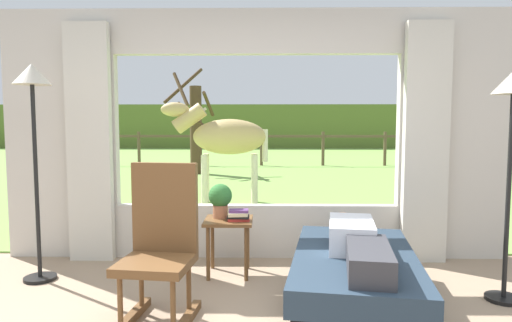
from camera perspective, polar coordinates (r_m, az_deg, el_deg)
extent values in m
cube|color=beige|center=(5.09, -23.37, 3.00)|extent=(1.15, 0.12, 2.55)
cube|color=beige|center=(5.04, 23.84, 2.96)|extent=(1.15, 0.12, 2.55)
cube|color=beige|center=(4.78, 0.09, -8.83)|extent=(2.90, 0.12, 0.55)
cube|color=beige|center=(4.73, 0.10, 16.07)|extent=(2.90, 0.12, 0.45)
cube|color=beige|center=(4.84, -20.40, 2.12)|extent=(0.44, 0.10, 2.40)
cube|color=beige|center=(4.79, 20.76, 2.09)|extent=(0.44, 0.10, 2.40)
cube|color=#759E47|center=(15.60, 0.71, -0.25)|extent=(36.00, 21.68, 0.02)
cube|color=#5B6F2F|center=(25.38, 0.81, 4.42)|extent=(36.00, 2.00, 2.40)
cube|color=black|center=(3.65, 12.36, -15.91)|extent=(1.06, 1.67, 0.24)
cube|color=#233342|center=(3.58, 12.42, -12.76)|extent=(1.15, 1.82, 0.18)
cube|color=silver|center=(3.66, 12.01, -9.08)|extent=(0.43, 0.65, 0.22)
cube|color=#333338|center=(3.11, 14.14, -12.04)|extent=(0.38, 0.72, 0.18)
sphere|color=tan|center=(4.03, 10.96, -7.77)|extent=(0.20, 0.20, 0.20)
cube|color=brown|center=(3.23, -12.64, -12.64)|extent=(0.53, 0.53, 0.06)
cube|color=brown|center=(3.34, -11.49, -6.03)|extent=(0.48, 0.12, 0.68)
cube|color=brown|center=(3.45, -15.80, -18.84)|extent=(0.14, 0.68, 0.06)
cylinder|color=brown|center=(3.21, -16.88, -16.74)|extent=(0.04, 0.04, 0.38)
cylinder|color=brown|center=(3.09, -10.50, -17.51)|extent=(0.04, 0.04, 0.38)
cylinder|color=brown|center=(3.52, -14.36, -14.72)|extent=(0.04, 0.04, 0.38)
cylinder|color=brown|center=(3.41, -8.54, -15.29)|extent=(0.04, 0.04, 0.38)
cube|color=brown|center=(4.18, -3.52, -7.59)|extent=(0.44, 0.44, 0.03)
cylinder|color=brown|center=(4.10, -6.11, -11.62)|extent=(0.04, 0.04, 0.49)
cylinder|color=brown|center=(4.07, -1.25, -11.70)|extent=(0.04, 0.04, 0.49)
cylinder|color=brown|center=(4.42, -5.56, -10.37)|extent=(0.04, 0.04, 0.49)
cylinder|color=brown|center=(4.40, -1.08, -10.44)|extent=(0.04, 0.04, 0.49)
cylinder|color=#9E6042|center=(4.23, -4.55, -6.41)|extent=(0.14, 0.14, 0.12)
sphere|color=#2D6B2D|center=(4.20, -4.56, -4.40)|extent=(0.22, 0.22, 0.22)
cube|color=#B22D28|center=(4.10, -2.23, -7.42)|extent=(0.20, 0.13, 0.03)
cube|color=black|center=(4.10, -2.29, -7.10)|extent=(0.20, 0.13, 0.02)
cube|color=beige|center=(4.10, -2.37, -6.74)|extent=(0.19, 0.17, 0.03)
cube|color=#59336B|center=(4.09, -2.20, -6.35)|extent=(0.18, 0.12, 0.02)
cylinder|color=black|center=(4.59, -25.72, -13.25)|extent=(0.28, 0.28, 0.03)
cylinder|color=black|center=(4.41, -26.13, -2.63)|extent=(0.04, 0.04, 1.74)
cone|color=beige|center=(4.40, -26.61, 9.84)|extent=(0.32, 0.32, 0.18)
cylinder|color=black|center=(4.21, 28.91, -15.03)|extent=(0.28, 0.28, 0.03)
cylinder|color=black|center=(4.02, 29.38, -4.25)|extent=(0.04, 0.04, 1.63)
ellipsoid|color=tan|center=(7.64, -3.36, 3.10)|extent=(1.26, 0.61, 0.60)
cylinder|color=tan|center=(7.69, -8.47, 5.39)|extent=(0.61, 0.28, 0.53)
ellipsoid|color=tan|center=(7.73, -10.26, 6.47)|extent=(0.49, 0.22, 0.24)
cube|color=beige|center=(7.68, -7.87, 5.61)|extent=(0.43, 0.10, 0.32)
cylinder|color=beige|center=(7.64, 1.14, 1.98)|extent=(0.10, 0.10, 0.55)
cylinder|color=beige|center=(7.56, -6.57, -2.46)|extent=(0.11, 0.11, 0.85)
cylinder|color=beige|center=(7.88, -6.35, -2.16)|extent=(0.11, 0.11, 0.85)
cylinder|color=beige|center=(7.53, -0.19, -2.46)|extent=(0.11, 0.11, 0.85)
cylinder|color=beige|center=(7.85, -0.22, -2.16)|extent=(0.11, 0.11, 0.85)
cylinder|color=#4C3823|center=(12.32, -7.64, 3.91)|extent=(0.32, 0.32, 2.38)
cylinder|color=#47331E|center=(12.00, -8.23, 5.82)|extent=(0.79, 0.25, 0.71)
cylinder|color=#47331E|center=(12.81, -9.20, 9.45)|extent=(0.99, 0.98, 1.06)
cylinder|color=#47331E|center=(12.22, -6.07, 7.20)|extent=(0.23, 0.90, 0.65)
cylinder|color=#47331E|center=(12.18, -9.56, 9.03)|extent=(0.58, 0.81, 0.94)
cylinder|color=brown|center=(16.66, -28.02, 1.43)|extent=(0.10, 0.10, 1.10)
cylinder|color=brown|center=(15.78, -21.66, 1.50)|extent=(0.10, 0.10, 1.10)
cylinder|color=brown|center=(15.13, -14.65, 1.55)|extent=(0.10, 0.10, 1.10)
cylinder|color=brown|center=(14.72, -7.12, 1.59)|extent=(0.10, 0.10, 1.10)
cylinder|color=brown|center=(14.57, 0.69, 1.59)|extent=(0.10, 0.10, 1.10)
cylinder|color=brown|center=(14.70, 8.51, 1.57)|extent=(0.10, 0.10, 1.10)
cylinder|color=brown|center=(15.09, 16.07, 1.51)|extent=(0.10, 0.10, 1.10)
cylinder|color=brown|center=(15.73, 23.12, 1.44)|extent=(0.10, 0.10, 1.10)
cylinder|color=brown|center=(16.59, 29.53, 1.36)|extent=(0.10, 0.10, 1.10)
cube|color=brown|center=(14.55, 0.69, 3.16)|extent=(16.00, 0.06, 0.08)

